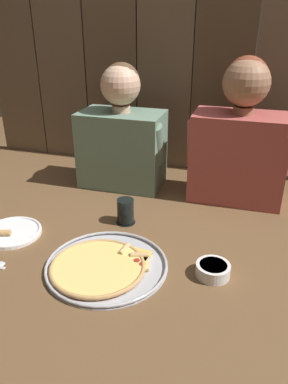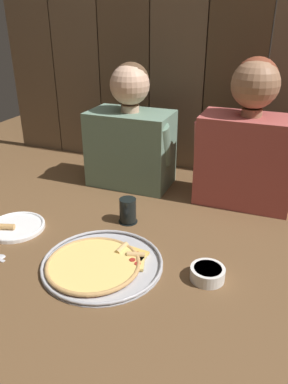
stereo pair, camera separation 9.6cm
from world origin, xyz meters
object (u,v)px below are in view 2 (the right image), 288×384
at_px(diner_left, 130,134).
at_px(dinner_plate, 16,227).
at_px(drinking_glass, 128,211).
at_px(dipping_bowl, 208,273).
at_px(pizza_tray, 99,263).
at_px(diner_right, 248,142).

bearing_deg(diner_left, dinner_plate, -113.40).
distance_m(drinking_glass, dipping_bowl, 0.43).
distance_m(drinking_glass, diner_left, 0.42).
bearing_deg(drinking_glass, diner_left, 111.43).
bearing_deg(diner_left, dipping_bowl, -48.87).
relative_size(dipping_bowl, diner_left, 0.19).
bearing_deg(pizza_tray, dinner_plate, 167.49).
xyz_separation_m(dinner_plate, diner_right, (0.76, 0.55, 0.26)).
bearing_deg(dinner_plate, dipping_bowl, -1.94).
bearing_deg(drinking_glass, dinner_plate, -151.28).
bearing_deg(diner_right, diner_left, -179.97).
distance_m(pizza_tray, drinking_glass, 0.30).
relative_size(dinner_plate, diner_right, 0.36).
height_order(dipping_bowl, diner_right, diner_right).
bearing_deg(dinner_plate, drinking_glass, 28.72).
distance_m(pizza_tray, diner_right, 0.77).
bearing_deg(dipping_bowl, drinking_glass, 147.93).
xyz_separation_m(dipping_bowl, diner_left, (-0.50, 0.57, 0.22)).
bearing_deg(drinking_glass, diner_right, 42.04).
height_order(pizza_tray, diner_right, diner_right).
distance_m(drinking_glass, diner_right, 0.56).
distance_m(dinner_plate, diner_left, 0.64).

